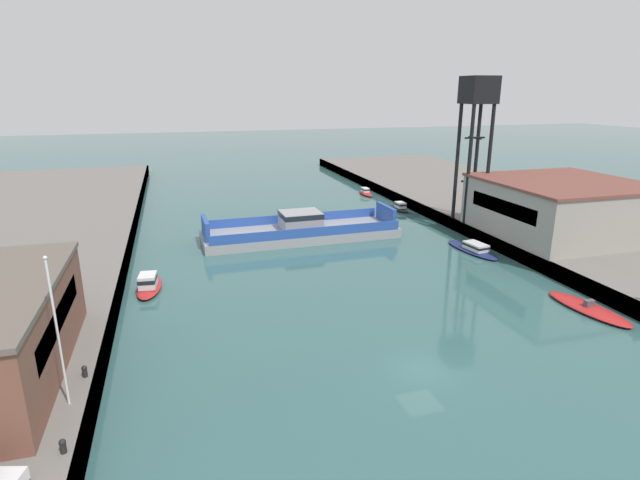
# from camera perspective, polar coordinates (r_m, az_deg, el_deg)

# --- Properties ---
(ground_plane) EXTENTS (400.00, 400.00, 0.00)m
(ground_plane) POSITION_cam_1_polar(r_m,az_deg,el_deg) (34.04, 11.53, -14.23)
(ground_plane) COLOR #335B5B
(quay_right) EXTENTS (28.00, 140.00, 1.50)m
(quay_right) POSITION_cam_1_polar(r_m,az_deg,el_deg) (68.02, 28.97, 0.49)
(quay_right) COLOR slate
(quay_right) RESTS_ON ground
(chain_ferry) EXTENTS (23.67, 7.74, 3.30)m
(chain_ferry) POSITION_cam_1_polar(r_m,az_deg,el_deg) (60.69, -2.20, 1.13)
(chain_ferry) COLOR #939399
(chain_ferry) RESTS_ON ground
(moored_boat_near_left) EXTENTS (3.19, 8.10, 1.14)m
(moored_boat_near_left) POSITION_cam_1_polar(r_m,az_deg,el_deg) (58.17, 17.05, -0.92)
(moored_boat_near_left) COLOR navy
(moored_boat_near_left) RESTS_ON ground
(moored_boat_near_right) EXTENTS (1.87, 5.04, 1.29)m
(moored_boat_near_right) POSITION_cam_1_polar(r_m,az_deg,el_deg) (75.98, 9.04, 3.71)
(moored_boat_near_right) COLOR black
(moored_boat_near_right) RESTS_ON ground
(moored_boat_mid_left) EXTENTS (2.64, 5.95, 1.64)m
(moored_boat_mid_left) POSITION_cam_1_polar(r_m,az_deg,el_deg) (47.58, -18.91, -4.78)
(moored_boat_mid_left) COLOR red
(moored_boat_mid_left) RESTS_ON ground
(moored_boat_mid_right) EXTENTS (1.54, 4.90, 1.19)m
(moored_boat_mid_right) POSITION_cam_1_polar(r_m,az_deg,el_deg) (86.68, 5.21, 5.42)
(moored_boat_mid_right) COLOR red
(moored_boat_mid_right) RESTS_ON ground
(moored_boat_far_left) EXTENTS (3.23, 7.96, 0.93)m
(moored_boat_far_left) POSITION_cam_1_polar(r_m,az_deg,el_deg) (46.72, 28.21, -6.84)
(moored_boat_far_left) COLOR red
(moored_boat_far_left) RESTS_ON ground
(warehouse_shed) EXTENTS (16.10, 16.21, 6.10)m
(warehouse_shed) POSITION_cam_1_polar(r_m,az_deg,el_deg) (63.07, 25.78, 3.37)
(warehouse_shed) COLOR gray
(warehouse_shed) RESTS_ON quay_right
(crane_tower) EXTENTS (3.51, 3.51, 17.39)m
(crane_tower) POSITION_cam_1_polar(r_m,az_deg,el_deg) (64.51, 17.48, 14.22)
(crane_tower) COLOR black
(crane_tower) RESTS_ON quay_right
(flagpole) EXTENTS (0.20, 0.20, 8.20)m
(flagpole) POSITION_cam_1_polar(r_m,az_deg,el_deg) (28.69, -27.72, -9.07)
(flagpole) COLOR silver
(flagpole) RESTS_ON quay_left
(bollard_left_fore) EXTENTS (0.32, 0.32, 0.71)m
(bollard_left_fore) POSITION_cam_1_polar(r_m,az_deg,el_deg) (27.11, -27.21, -20.05)
(bollard_left_fore) COLOR black
(bollard_left_fore) RESTS_ON quay_left
(bollard_left_mid) EXTENTS (0.32, 0.32, 0.71)m
(bollard_left_mid) POSITION_cam_1_polar(r_m,az_deg,el_deg) (32.56, -25.21, -13.29)
(bollard_left_mid) COLOR black
(bollard_left_mid) RESTS_ON quay_left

